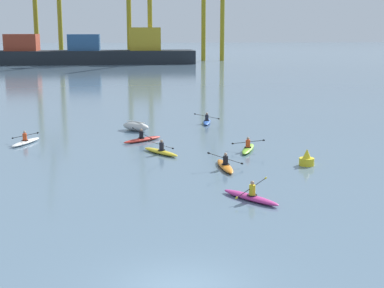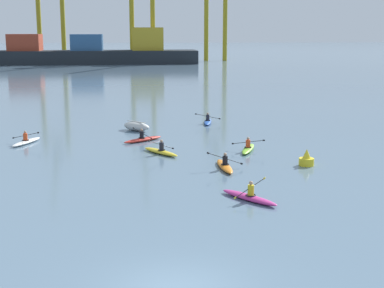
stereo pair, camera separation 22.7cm
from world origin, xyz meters
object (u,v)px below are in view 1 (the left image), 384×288
object	(u,v)px
container_barge	(87,53)
kayak_yellow	(161,151)
channel_buoy	(307,159)
kayak_blue	(207,121)
kayak_orange	(225,166)
kayak_lime	(248,148)
kayak_magenta	(251,197)
gantry_crane_east_mid	(213,0)
capsized_dinghy	(136,126)
kayak_white	(26,141)
kayak_red	(142,139)

from	to	relation	value
container_barge	kayak_yellow	size ratio (longest dim) A/B	17.19
container_barge	channel_buoy	distance (m)	112.14
kayak_yellow	kayak_blue	world-z (taller)	kayak_yellow
kayak_yellow	kayak_orange	bearing A→B (deg)	-51.62
kayak_orange	kayak_lime	size ratio (longest dim) A/B	1.01
kayak_yellow	kayak_magenta	world-z (taller)	kayak_yellow
channel_buoy	kayak_orange	size ratio (longest dim) A/B	0.29
container_barge	kayak_lime	world-z (taller)	container_barge
gantry_crane_east_mid	kayak_orange	size ratio (longest dim) A/B	9.66
channel_buoy	kayak_magenta	bearing A→B (deg)	-126.79
capsized_dinghy	kayak_magenta	distance (m)	20.26
kayak_lime	kayak_white	bearing A→B (deg)	164.74
container_barge	gantry_crane_east_mid	size ratio (longest dim) A/B	1.64
kayak_yellow	kayak_lime	xyz separation A→B (m)	(5.86, 0.28, 0.00)
capsized_dinghy	kayak_red	size ratio (longest dim) A/B	0.86
gantry_crane_east_mid	kayak_magenta	bearing A→B (deg)	-98.03
channel_buoy	kayak_blue	bearing A→B (deg)	102.77
kayak_orange	kayak_white	bearing A→B (deg)	145.45
gantry_crane_east_mid	kayak_white	xyz separation A→B (m)	(-31.03, -113.32, -16.12)
gantry_crane_east_mid	kayak_red	size ratio (longest dim) A/B	10.80
kayak_orange	kayak_white	world-z (taller)	kayak_orange
kayak_magenta	kayak_red	size ratio (longest dim) A/B	1.02
kayak_orange	kayak_white	xyz separation A→B (m)	(-12.81, 8.82, 0.00)
kayak_blue	kayak_white	world-z (taller)	same
kayak_white	kayak_magenta	distance (m)	19.89
kayak_red	gantry_crane_east_mid	bearing A→B (deg)	78.64
kayak_blue	kayak_white	distance (m)	15.99
kayak_lime	kayak_yellow	bearing A→B (deg)	-177.25
capsized_dinghy	channel_buoy	world-z (taller)	channel_buoy
kayak_white	kayak_magenta	size ratio (longest dim) A/B	1.08
container_barge	kayak_magenta	size ratio (longest dim) A/B	17.37
gantry_crane_east_mid	capsized_dinghy	world-z (taller)	gantry_crane_east_mid
kayak_orange	kayak_yellow	xyz separation A→B (m)	(-3.48, 4.39, 0.00)
kayak_lime	kayak_white	xyz separation A→B (m)	(-15.19, 4.14, -0.00)
kayak_orange	kayak_magenta	size ratio (longest dim) A/B	1.10
gantry_crane_east_mid	capsized_dinghy	bearing A→B (deg)	-102.01
capsized_dinghy	kayak_orange	xyz separation A→B (m)	(4.94, -13.32, -0.18)
container_barge	gantry_crane_east_mid	bearing A→B (deg)	19.26
kayak_blue	kayak_red	size ratio (longest dim) A/B	1.13
container_barge	kayak_magenta	distance (m)	117.80
kayak_orange	kayak_blue	xyz separation A→B (m)	(1.28, 16.38, 0.00)
gantry_crane_east_mid	kayak_orange	xyz separation A→B (m)	(-18.22, -122.13, -16.12)
kayak_magenta	kayak_white	bearing A→B (deg)	130.50
capsized_dinghy	gantry_crane_east_mid	bearing A→B (deg)	77.99
gantry_crane_east_mid	kayak_lime	distance (m)	119.61
container_barge	kayak_red	size ratio (longest dim) A/B	17.68
gantry_crane_east_mid	kayak_white	bearing A→B (deg)	-105.31
container_barge	capsized_dinghy	size ratio (longest dim) A/B	20.63
channel_buoy	kayak_blue	xyz separation A→B (m)	(-3.67, 16.20, -0.19)
kayak_blue	kayak_white	xyz separation A→B (m)	(-14.09, -7.56, -0.00)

